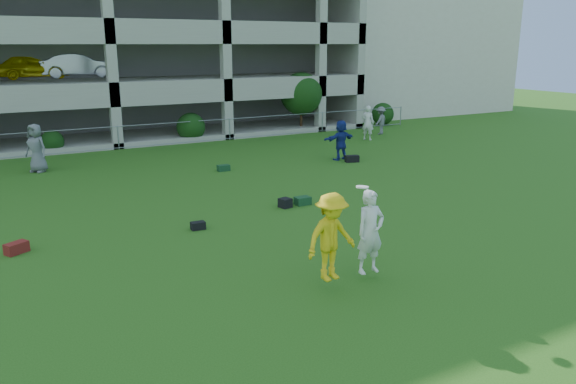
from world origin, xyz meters
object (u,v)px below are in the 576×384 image
bystander_d (341,140)px  parking_garage (79,28)px  bystander_f (381,120)px  frisbee_contest (342,236)px  bystander_e (368,123)px  crate_d (285,203)px  bystander_c (36,148)px  stucco_building (379,45)px

bystander_d → parking_garage: parking_garage is taller
bystander_f → frisbee_contest: size_ratio=0.76×
bystander_e → crate_d: (-10.26, -9.38, -0.79)m
bystander_e → crate_d: 13.92m
bystander_f → frisbee_contest: 21.72m
bystander_c → crate_d: size_ratio=5.67×
bystander_d → parking_garage: bearing=-70.8°
bystander_d → frisbee_contest: size_ratio=0.85×
stucco_building → bystander_c: bearing=-155.1°
bystander_c → crate_d: 11.49m
bystander_c → frisbee_contest: bearing=-25.4°
bystander_d → bystander_e: bystander_e is taller
stucco_building → bystander_d: 22.46m
bystander_d → bystander_e: 5.78m
stucco_building → bystander_c: (-27.06, -12.54, -4.01)m
stucco_building → crate_d: size_ratio=45.71×
bystander_c → frisbee_contest: size_ratio=0.94×
bystander_e → bystander_f: bystander_e is taller
bystander_d → frisbee_contest: (-7.78, -11.54, 0.28)m
bystander_c → bystander_d: bystander_c is taller
bystander_d → frisbee_contest: frisbee_contest is taller
crate_d → frisbee_contest: bearing=-107.5°
stucco_building → parking_garage: (-23.01, -0.30, 1.01)m
bystander_e → bystander_f: size_ratio=1.18×
stucco_building → bystander_f: stucco_building is taller
bystander_c → bystander_e: bearing=47.8°
parking_garage → bystander_c: bearing=-108.3°
bystander_d → frisbee_contest: 13.92m
bystander_f → parking_garage: 18.99m
bystander_d → crate_d: 8.15m
bystander_f → parking_garage: (-14.50, 11.10, 5.21)m
stucco_building → bystander_d: bearing=-131.8°
stucco_building → bystander_d: stucco_building is taller
bystander_d → bystander_e: bearing=-146.7°
stucco_building → bystander_c: stucco_building is taller
bystander_c → frisbee_contest: (4.55, -15.46, 0.19)m
stucco_building → parking_garage: 23.03m
bystander_c → bystander_d: (12.33, -3.92, -0.09)m
stucco_building → bystander_e: 16.86m
frisbee_contest → parking_garage: parking_garage is taller
bystander_f → parking_garage: parking_garage is taller
bystander_e → parking_garage: parking_garage is taller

